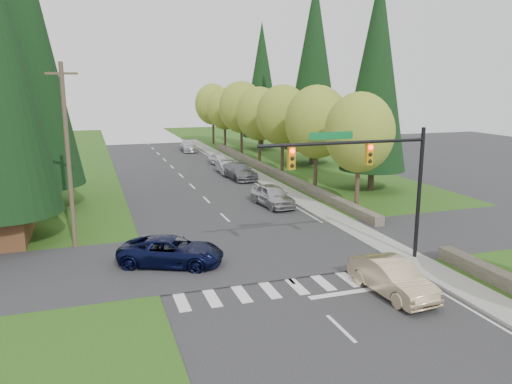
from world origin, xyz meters
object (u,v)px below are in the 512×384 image
suv_navy (172,251)px  parked_car_e (189,146)px  sedan_champagne (392,278)px  parked_car_b (239,171)px  parked_car_c (226,167)px  parked_car_d (219,159)px  parked_car_a (273,195)px

suv_navy → parked_car_e: 42.66m
sedan_champagne → parked_car_b: (1.39, 27.39, 0.01)m
parked_car_c → parked_car_d: parked_car_c is taller
sedan_champagne → parked_car_c: size_ratio=1.15×
parked_car_b → parked_car_e: bearing=87.2°
parked_car_a → parked_car_e: parked_car_a is taller
suv_navy → parked_car_e: bearing=12.3°
parked_car_d → parked_car_a: bearing=-100.3°
sedan_champagne → suv_navy: bearing=138.0°
parked_car_e → sedan_champagne: bearing=-88.3°
parked_car_b → parked_car_d: (0.24, 8.48, -0.12)m
sedan_champagne → parked_car_b: bearing=82.9°
parked_car_d → parked_car_c: bearing=-104.7°
parked_car_a → parked_car_d: bearing=81.0°
suv_navy → parked_car_e: size_ratio=1.08×
parked_car_b → parked_car_e: size_ratio=1.10×
sedan_champagne → parked_car_b: 27.43m
parked_car_b → parked_car_a: bearing=-98.7°
sedan_champagne → parked_car_a: 16.43m
parked_car_c → parked_car_d: bearing=85.7°
parked_car_a → parked_car_c: size_ratio=1.17×
suv_navy → parked_car_c: 25.89m
suv_navy → parked_car_a: 13.41m
sedan_champagne → parked_car_d: 35.91m
parked_car_d → parked_car_e: bearing=87.1°
parked_car_d → parked_car_e: (-0.98, 12.34, 0.06)m
parked_car_a → parked_car_d: (0.98, 19.46, -0.16)m
parked_car_a → parked_car_e: size_ratio=0.98×
sedan_champagne → parked_car_a: size_ratio=0.98×
sedan_champagne → suv_navy: sedan_champagne is taller
parked_car_b → parked_car_c: parked_car_b is taller
sedan_champagne → parked_car_e: 48.22m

